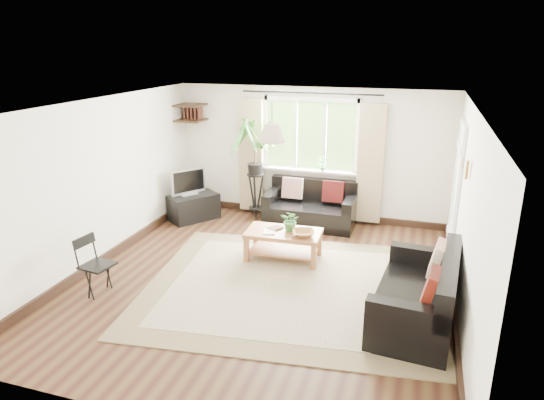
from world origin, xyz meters
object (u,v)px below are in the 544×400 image
(palm_stand, at_px, (255,170))
(sofa_back, at_px, (310,205))
(tv_stand, at_px, (194,207))
(sofa_right, at_px, (416,290))
(folding_chair, at_px, (97,266))
(coffee_table, at_px, (283,245))

(palm_stand, bearing_deg, sofa_back, -1.97)
(tv_stand, distance_m, palm_stand, 1.34)
(sofa_back, relative_size, sofa_right, 0.93)
(sofa_back, distance_m, palm_stand, 1.18)
(sofa_right, bearing_deg, palm_stand, -127.84)
(folding_chair, bearing_deg, sofa_right, -74.18)
(sofa_right, height_order, palm_stand, palm_stand)
(coffee_table, distance_m, tv_stand, 2.39)
(coffee_table, xyz_separation_m, tv_stand, (-2.07, 1.19, 0.01))
(sofa_right, xyz_separation_m, tv_stand, (-4.02, 2.37, -0.17))
(palm_stand, xyz_separation_m, folding_chair, (-1.01, -3.30, -0.54))
(coffee_table, height_order, folding_chair, folding_chair)
(sofa_right, relative_size, tv_stand, 1.95)
(sofa_back, bearing_deg, tv_stand, -170.23)
(sofa_back, relative_size, tv_stand, 1.82)
(tv_stand, bearing_deg, coffee_table, -84.35)
(sofa_back, bearing_deg, palm_stand, 178.45)
(coffee_table, height_order, tv_stand, tv_stand)
(tv_stand, distance_m, folding_chair, 2.92)
(coffee_table, relative_size, tv_stand, 1.27)
(sofa_back, xyz_separation_m, sofa_right, (1.89, -2.72, 0.03))
(tv_stand, relative_size, folding_chair, 1.13)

